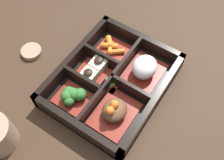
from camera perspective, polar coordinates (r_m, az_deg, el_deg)
The scene contains 10 objects.
ground_plane at distance 0.64m, azimuth -0.00°, elevation -1.17°, with size 3.00×3.00×0.00m, color #382619.
bento_base at distance 0.63m, azimuth -0.00°, elevation -0.94°, with size 0.29×0.24×0.01m.
bento_rim at distance 0.62m, azimuth -0.20°, elevation 0.08°, with size 0.29×0.24×0.05m.
bowl_rice at distance 0.63m, azimuth 7.06°, elevation 2.52°, with size 0.11×0.08×0.05m.
bowl_stew at distance 0.57m, azimuth 0.53°, elevation -6.79°, with size 0.11×0.08×0.05m.
bowl_carrots at distance 0.68m, azimuth 0.03°, elevation 6.93°, with size 0.07×0.08×0.02m.
bowl_tofu at distance 0.63m, azimuth -3.95°, elevation 2.17°, with size 0.08×0.08×0.04m.
bowl_greens at distance 0.60m, azimuth -8.68°, elevation -3.45°, with size 0.07×0.08×0.04m.
bowl_pickles at distance 0.62m, azimuth -0.49°, elevation -0.77°, with size 0.04×0.04×0.01m.
sauce_dish at distance 0.72m, azimuth -17.14°, elevation 5.98°, with size 0.05×0.05×0.01m.
Camera 1 is at (0.27, 0.18, 0.55)m, focal length 42.00 mm.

